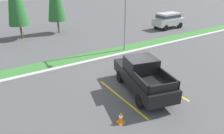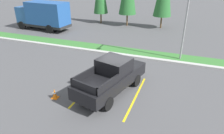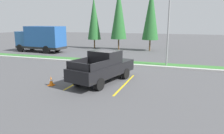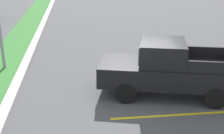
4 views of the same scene
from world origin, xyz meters
The scene contains 5 objects.
ground_plane centered at (0.00, 0.00, 0.00)m, with size 120.00×120.00×0.00m, color #4C4C4F.
parking_line_near centered at (-1.73, -0.91, 0.00)m, with size 0.12×4.80×0.01m, color yellow.
parking_line_far centered at (1.37, -0.91, 0.00)m, with size 0.12×4.80×0.01m, color yellow.
curb_strip centered at (0.00, 5.00, 0.07)m, with size 56.00×0.40×0.15m, color #B2B2AD.
pickup_truck_main centered at (-0.17, -0.86, 1.04)m, with size 3.13×5.53×2.10m.
Camera 4 is at (-10.14, 2.44, 5.06)m, focal length 47.80 mm.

